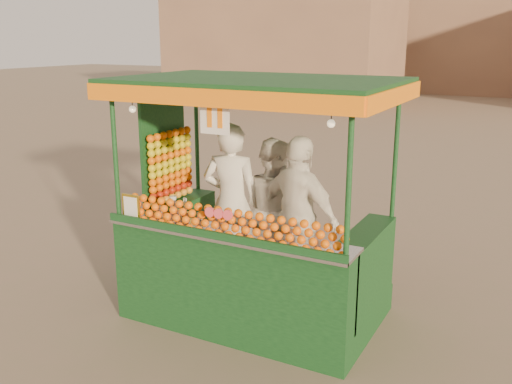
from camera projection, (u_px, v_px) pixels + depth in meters
The scene contains 7 objects.
ground at pixel (253, 309), 6.52m from camera, with size 90.00×90.00×0.00m, color #756853.
building_left at pixel (285, 37), 26.86m from camera, with size 10.00×6.00×6.00m, color #906B52.
building_center at pixel (474, 27), 32.11m from camera, with size 14.00×7.00×7.00m, color #906B52.
juice_cart at pixel (245, 244), 6.14m from camera, with size 2.86×1.85×2.59m.
vendor_left at pixel (231, 202), 6.44m from camera, with size 0.73×0.57×1.79m.
vendor_middle at pixel (274, 209), 6.46m from camera, with size 0.98×0.89×1.63m.
vendor_right at pixel (299, 218), 5.96m from camera, with size 1.09×0.70×1.73m.
Camera 1 is at (2.81, -5.24, 2.99)m, focal length 40.22 mm.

